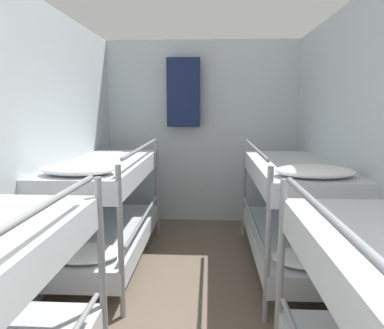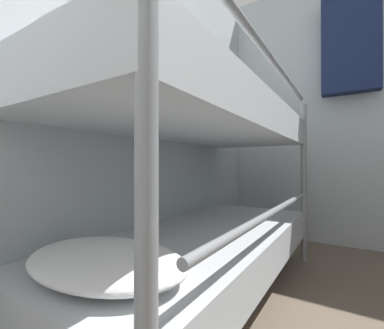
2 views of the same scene
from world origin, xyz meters
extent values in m
cube|color=silver|center=(0.00, 5.18, 1.25)|extent=(2.72, 0.06, 2.50)
cylinder|color=gray|center=(-0.55, 2.80, 0.60)|extent=(0.04, 0.04, 1.20)
cylinder|color=gray|center=(-0.55, 4.59, 0.60)|extent=(0.04, 0.04, 1.20)
cube|color=silver|center=(-0.92, 3.70, 0.28)|extent=(0.75, 1.83, 0.19)
ellipsoid|color=white|center=(-0.92, 3.02, 0.42)|extent=(0.60, 0.40, 0.09)
cylinder|color=gray|center=(-0.55, 3.70, 0.51)|extent=(0.03, 1.55, 0.03)
cube|color=silver|center=(-0.92, 3.70, 0.99)|extent=(0.75, 1.83, 0.19)
ellipsoid|color=white|center=(-0.92, 3.02, 1.13)|extent=(0.60, 0.40, 0.09)
cylinder|color=gray|center=(-0.55, 3.70, 1.22)|extent=(0.03, 1.55, 0.03)
cube|color=#192347|center=(-0.24, 5.03, 1.80)|extent=(0.44, 0.12, 0.90)
camera|label=1|loc=(0.12, 0.40, 1.61)|focal=32.00mm
camera|label=2|loc=(-0.23, 2.46, 0.73)|focal=24.00mm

